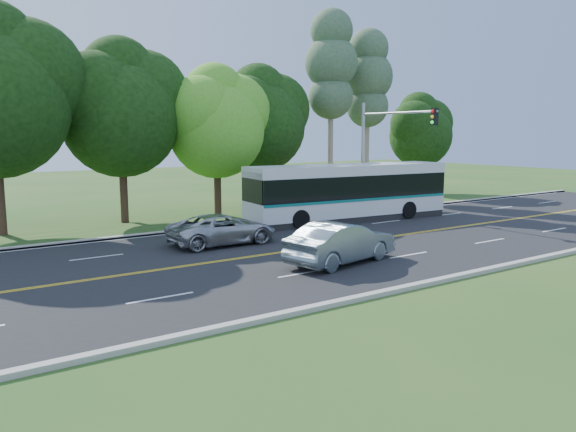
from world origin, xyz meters
TOP-DOWN VIEW (x-y plane):
  - ground at (0.00, 0.00)m, footprint 120.00×120.00m
  - road at (0.00, 0.00)m, footprint 60.00×14.00m
  - curb_north at (0.00, 7.15)m, footprint 60.00×0.30m
  - curb_south at (0.00, -7.15)m, footprint 60.00×0.30m
  - grass_verge at (0.00, 9.00)m, footprint 60.00×4.00m
  - lane_markings at (-0.09, 0.00)m, footprint 57.60×13.82m
  - tree_row at (-5.15, 12.13)m, footprint 44.70×9.10m
  - bougainvillea_hedge at (7.18, 8.15)m, footprint 9.50×2.25m
  - traffic_signal at (6.49, 5.40)m, footprint 0.42×6.10m
  - transit_bus at (3.59, 5.25)m, footprint 12.73×3.82m
  - sedan at (-3.80, -3.02)m, footprint 5.24×2.67m
  - suv at (-5.88, 3.02)m, footprint 5.09×2.37m

SIDE VIEW (x-z plane):
  - ground at x=0.00m, z-range 0.00..0.00m
  - road at x=0.00m, z-range 0.00..0.02m
  - lane_markings at x=-0.09m, z-range 0.02..0.02m
  - grass_verge at x=0.00m, z-range 0.00..0.10m
  - curb_north at x=0.00m, z-range 0.00..0.15m
  - curb_south at x=0.00m, z-range 0.00..0.15m
  - bougainvillea_hedge at x=7.18m, z-range -0.03..1.47m
  - suv at x=-5.88m, z-range 0.02..1.43m
  - sedan at x=-3.80m, z-range 0.02..1.67m
  - transit_bus at x=3.59m, z-range 0.00..3.28m
  - traffic_signal at x=6.49m, z-range 1.17..8.17m
  - tree_row at x=-5.15m, z-range -0.19..13.65m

